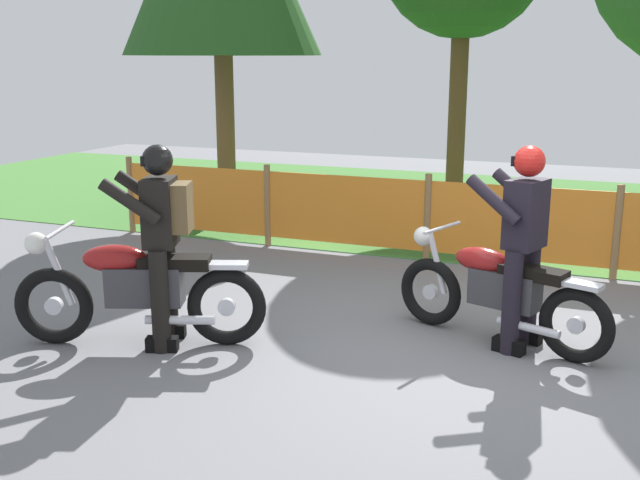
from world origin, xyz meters
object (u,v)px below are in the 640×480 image
at_px(rider_lead, 522,241).
at_px(motorcycle_lead, 498,291).
at_px(rider_trailing, 162,235).
at_px(motorcycle_trailing, 137,289).

bearing_deg(rider_lead, motorcycle_lead, 0.57).
distance_m(motorcycle_lead, rider_lead, 0.50).
distance_m(rider_lead, rider_trailing, 2.94).
relative_size(motorcycle_lead, motorcycle_trailing, 0.93).
height_order(motorcycle_lead, rider_trailing, rider_trailing).
distance_m(motorcycle_lead, motorcycle_trailing, 3.02).
height_order(motorcycle_lead, rider_lead, rider_lead).
bearing_deg(motorcycle_lead, motorcycle_trailing, 41.53).
distance_m(motorcycle_trailing, rider_lead, 3.20).
bearing_deg(motorcycle_lead, rider_lead, -179.43).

